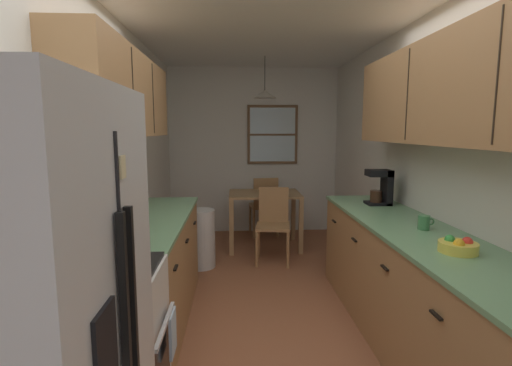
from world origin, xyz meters
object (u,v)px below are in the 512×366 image
Objects in this scene: dining_chair_far at (265,203)px; dining_chair_near at (273,221)px; microwave_over_range at (57,111)px; dining_table at (264,202)px; mug_by_coffeemaker at (424,222)px; storage_canister at (125,227)px; stove_range at (97,356)px; coffee_maker at (382,186)px; fruit_bowl at (458,246)px; trash_bin at (201,239)px.

dining_chair_near is at bearing -88.99° from dining_chair_far.
microwave_over_range is 3.64m from dining_table.
storage_canister is at bearing -176.18° from mug_by_coffeemaker.
dining_chair_near is (1.16, 2.71, 0.03)m from stove_range.
coffee_maker is 1.44m from fruit_bowl.
dining_chair_far is 5.43× the size of storage_canister.
microwave_over_range is at bearing -108.19° from dining_chair_far.
storage_canister is at bearing -109.67° from dining_chair_far.
trash_bin is (0.41, 2.54, -1.35)m from microwave_over_range.
coffee_maker is 0.93m from mug_by_coffeemaker.
storage_canister is at bearing 90.52° from stove_range.
mug_by_coffeemaker reaches higher than trash_bin.
stove_range is at bearing -89.48° from storage_canister.
dining_table is at bearing 110.46° from mug_by_coffeemaker.
microwave_over_range is 2.69× the size of fruit_bowl.
storage_canister is (-1.17, -2.10, 0.48)m from dining_chair_near.
dining_chair_far is at bearing 106.22° from mug_by_coffeemaker.
dining_table is 1.06× the size of dining_chair_far.
storage_canister is (0.11, 0.61, -0.70)m from microwave_over_range.
stove_range is 1.22m from microwave_over_range.
dining_chair_near is at bearing 11.20° from trash_bin.
stove_range is 9.33× the size of mug_by_coffeemaker.
trash_bin is at bearing 154.10° from coffee_maker.
microwave_over_range is at bearing -100.03° from storage_canister.
dining_chair_far is 3.24m from mug_by_coffeemaker.
mug_by_coffeemaker is at bearing 19.12° from microwave_over_range.
fruit_bowl is (-0.05, -0.51, -0.01)m from mug_by_coffeemaker.
dining_chair_near is 0.90m from trash_bin.
mug_by_coffeemaker is (0.90, -3.08, 0.45)m from dining_chair_far.
storage_canister is at bearing -112.59° from dining_table.
dining_chair_near is 2.19m from mug_by_coffeemaker.
fruit_bowl reaches higher than dining_chair_near.
coffee_maker is (0.99, -1.60, 0.44)m from dining_table.
mug_by_coffeemaker is (1.75, -1.79, 0.61)m from trash_bin.
dining_chair_far is (1.14, 3.83, 0.03)m from stove_range.
microwave_over_range is 0.85× the size of trash_bin.
dining_chair_near is 4.18× the size of fruit_bowl.
dining_table is (1.10, 3.27, 0.16)m from stove_range.
dining_chair_near is at bearing 66.74° from stove_range.
dining_chair_far is 2.43m from coffee_maker.
fruit_bowl is (1.99, -0.37, -0.05)m from storage_canister.
trash_bin is 2.06× the size of coffee_maker.
mug_by_coffeemaker is at bearing -92.82° from coffee_maker.
dining_table is (1.21, 3.27, -1.06)m from microwave_over_range.
trash_bin is at bearing 83.38° from stove_range.
trash_bin is 2.05m from storage_canister.
dining_chair_far is at bearing 113.54° from coffee_maker.
storage_canister reaches higher than dining_chair_near.
fruit_bowl reaches higher than dining_table.
mug_by_coffeemaker reaches higher than fruit_bowl.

